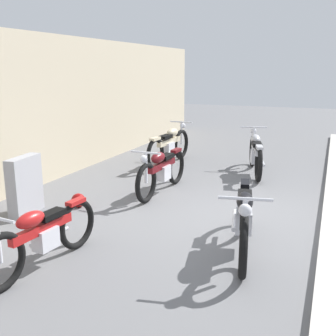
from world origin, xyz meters
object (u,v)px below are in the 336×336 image
(stone_marker, at_px, (25,186))
(motorcycle_red, at_px, (41,236))
(helmet, at_px, (78,200))
(motorcycle_cream, at_px, (169,145))
(motorcycle_black, at_px, (244,218))
(motorcycle_maroon, at_px, (162,170))
(motorcycle_silver, at_px, (256,153))

(stone_marker, relative_size, motorcycle_red, 0.50)
(helmet, bearing_deg, stone_marker, 135.48)
(motorcycle_cream, bearing_deg, motorcycle_red, -169.18)
(motorcycle_black, xyz_separation_m, motorcycle_maroon, (2.01, 2.00, -0.01))
(motorcycle_silver, relative_size, motorcycle_black, 1.01)
(helmet, height_order, motorcycle_silver, motorcycle_silver)
(motorcycle_silver, bearing_deg, motorcycle_red, 149.09)
(motorcycle_silver, bearing_deg, motorcycle_cream, 71.06)
(motorcycle_red, relative_size, motorcycle_black, 0.90)
(stone_marker, xyz_separation_m, helmet, (0.61, -0.60, -0.36))
(helmet, bearing_deg, motorcycle_red, -156.60)
(motorcycle_black, height_order, motorcycle_cream, motorcycle_cream)
(helmet, xyz_separation_m, motorcycle_cream, (3.63, -0.24, 0.36))
(stone_marker, bearing_deg, motorcycle_maroon, -39.76)
(motorcycle_red, relative_size, motorcycle_cream, 0.86)
(motorcycle_silver, bearing_deg, motorcycle_maroon, 131.83)
(motorcycle_maroon, bearing_deg, motorcycle_black, 47.10)
(stone_marker, distance_m, motorcycle_maroon, 2.52)
(motorcycle_black, bearing_deg, motorcycle_red, -69.03)
(stone_marker, relative_size, helmet, 3.95)
(motorcycle_silver, xyz_separation_m, motorcycle_black, (-4.18, -0.61, -0.01))
(motorcycle_red, bearing_deg, stone_marker, -128.63)
(helmet, relative_size, motorcycle_red, 0.13)
(stone_marker, distance_m, helmet, 0.92)
(motorcycle_red, relative_size, motorcycle_silver, 0.89)
(stone_marker, bearing_deg, helmet, -44.52)
(motorcycle_black, bearing_deg, motorcycle_maroon, -146.53)
(motorcycle_black, bearing_deg, motorcycle_cream, -158.78)
(motorcycle_black, distance_m, motorcycle_cream, 5.13)
(motorcycle_red, distance_m, motorcycle_cream, 5.71)
(stone_marker, distance_m, motorcycle_silver, 5.09)
(motorcycle_red, xyz_separation_m, motorcycle_black, (1.36, -2.13, 0.05))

